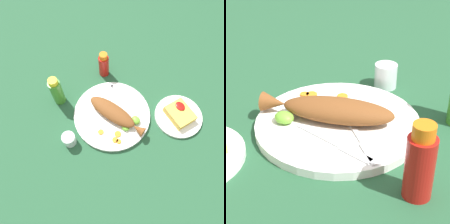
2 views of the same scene
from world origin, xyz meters
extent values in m
plane|color=#235133|center=(0.00, 0.00, 0.00)|extent=(4.00, 4.00, 0.00)
cylinder|color=white|center=(0.00, 0.00, 0.01)|extent=(0.35, 0.35, 0.02)
ellipsoid|color=brown|center=(0.00, 0.00, 0.04)|extent=(0.25, 0.17, 0.05)
cone|color=brown|center=(-0.13, -0.05, 0.04)|extent=(0.06, 0.06, 0.04)
cube|color=silver|center=(0.04, -0.01, 0.02)|extent=(0.10, 0.08, 0.00)
cube|color=silver|center=(0.12, -0.06, 0.02)|extent=(0.07, 0.06, 0.00)
cube|color=silver|center=(0.01, -0.07, 0.02)|extent=(0.12, 0.02, 0.00)
cube|color=silver|center=(0.10, -0.08, 0.02)|extent=(0.07, 0.02, 0.00)
cylinder|color=orange|center=(-0.05, 0.09, 0.02)|extent=(0.02, 0.02, 0.00)
cylinder|color=orange|center=(-0.11, 0.05, 0.02)|extent=(0.03, 0.03, 0.00)
cylinder|color=orange|center=(-0.10, 0.03, 0.02)|extent=(0.03, 0.03, 0.00)
cylinder|color=orange|center=(-0.13, 0.04, 0.02)|extent=(0.02, 0.02, 0.00)
ellipsoid|color=#6BB233|center=(-0.09, -0.02, 0.03)|extent=(0.04, 0.03, 0.02)
ellipsoid|color=#6BB233|center=(-0.08, -0.07, 0.03)|extent=(0.04, 0.04, 0.02)
cylinder|color=#B21914|center=(0.23, -0.09, 0.06)|extent=(0.05, 0.05, 0.11)
cylinder|color=orange|center=(0.23, -0.09, 0.13)|extent=(0.04, 0.04, 0.03)
cylinder|color=silver|center=(-0.02, 0.22, 0.03)|extent=(0.06, 0.06, 0.06)
cylinder|color=white|center=(-0.02, 0.22, 0.01)|extent=(0.05, 0.05, 0.03)
camera|label=1|loc=(-0.37, 0.22, 0.91)|focal=35.00mm
camera|label=2|loc=(0.43, -0.58, 0.47)|focal=65.00mm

